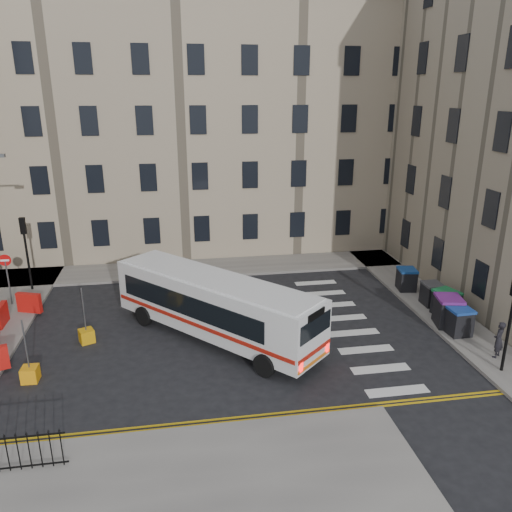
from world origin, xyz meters
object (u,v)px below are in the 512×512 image
object	(u,v)px
wheelie_bin_d	(432,294)
pedestrian	(499,340)
wheelie_bin_c	(446,303)
wheelie_bin_e	(406,279)
bus	(214,304)
wheelie_bin_b	(448,311)
bollard_chevron	(30,374)
wheelie_bin_a	(458,320)
bollard_yellow	(87,336)

from	to	relation	value
wheelie_bin_d	pedestrian	distance (m)	5.43
wheelie_bin_c	pedestrian	distance (m)	4.16
wheelie_bin_c	wheelie_bin_e	world-z (taller)	wheelie_bin_c
bus	wheelie_bin_e	bearing A→B (deg)	-23.72
wheelie_bin_c	wheelie_bin_b	bearing A→B (deg)	-132.37
wheelie_bin_c	bollard_chevron	world-z (taller)	wheelie_bin_c
wheelie_bin_b	wheelie_bin_e	xyz separation A→B (m)	(0.06, 4.49, -0.11)
wheelie_bin_a	wheelie_bin_b	bearing A→B (deg)	89.78
wheelie_bin_a	wheelie_bin_c	bearing A→B (deg)	74.08
bollard_yellow	wheelie_bin_a	bearing A→B (deg)	-7.36
bollard_chevron	wheelie_bin_c	bearing A→B (deg)	8.18
wheelie_bin_b	wheelie_bin_e	distance (m)	4.49
wheelie_bin_b	bollard_chevron	xyz separation A→B (m)	(-18.24, -1.63, -0.57)
pedestrian	bollard_yellow	bearing A→B (deg)	-51.74
bus	wheelie_bin_c	size ratio (longest dim) A/B	6.78
wheelie_bin_a	pedestrian	bearing A→B (deg)	-80.01
wheelie_bin_b	wheelie_bin_d	size ratio (longest dim) A/B	1.28
wheelie_bin_c	wheelie_bin_e	xyz separation A→B (m)	(-0.44, 3.43, -0.03)
wheelie_bin_c	bollard_yellow	bearing A→B (deg)	162.27
wheelie_bin_b	pedestrian	world-z (taller)	pedestrian
wheelie_bin_c	bollard_yellow	world-z (taller)	wheelie_bin_c
wheelie_bin_e	bollard_chevron	xyz separation A→B (m)	(-18.30, -6.12, -0.46)
wheelie_bin_c	pedestrian	size ratio (longest dim) A/B	0.87
wheelie_bin_b	wheelie_bin_d	world-z (taller)	wheelie_bin_b
wheelie_bin_c	bus	bearing A→B (deg)	164.37
bus	wheelie_bin_b	bearing A→B (deg)	-46.54
wheelie_bin_d	bollard_yellow	distance (m)	17.06
wheelie_bin_b	pedestrian	xyz separation A→B (m)	(0.50, -3.10, 0.08)
bus	wheelie_bin_d	world-z (taller)	bus
bus	wheelie_bin_b	size ratio (longest dim) A/B	6.29
wheelie_bin_a	bollard_yellow	xyz separation A→B (m)	(-16.61, 2.15, -0.49)
wheelie_bin_b	wheelie_bin_e	size ratio (longest dim) A/B	1.22
wheelie_bin_b	bollard_chevron	bearing A→B (deg)	-163.00
wheelie_bin_a	wheelie_bin_c	distance (m)	1.99
wheelie_bin_d	wheelie_bin_c	bearing A→B (deg)	-86.90
bus	wheelie_bin_a	world-z (taller)	bus
wheelie_bin_c	wheelie_bin_e	distance (m)	3.45
pedestrian	bollard_chevron	world-z (taller)	pedestrian
wheelie_bin_e	wheelie_bin_c	bearing A→B (deg)	-74.38
bus	bollard_chevron	size ratio (longest dim) A/B	15.59
pedestrian	bollard_yellow	world-z (taller)	pedestrian
wheelie_bin_b	bollard_chevron	distance (m)	18.32
wheelie_bin_d	bollard_chevron	distance (m)	19.10
wheelie_bin_d	bollard_yellow	bearing A→B (deg)	-176.24
wheelie_bin_e	bollard_yellow	distance (m)	16.96
wheelie_bin_d	bollard_chevron	size ratio (longest dim) A/B	1.94
wheelie_bin_c	pedestrian	bearing A→B (deg)	-107.01
wheelie_bin_e	wheelie_bin_b	bearing A→B (deg)	-82.53
bollard_chevron	bollard_yellow	bearing A→B (deg)	60.34
wheelie_bin_e	wheelie_bin_a	bearing A→B (deg)	-82.10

